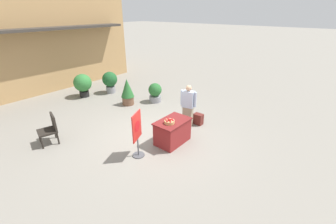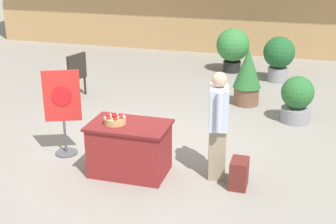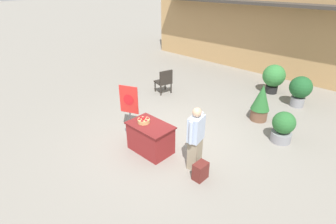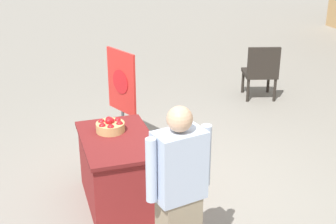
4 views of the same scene
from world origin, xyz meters
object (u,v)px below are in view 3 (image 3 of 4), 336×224
object	(u,v)px
display_table	(151,138)
potted_plant_far_left	(261,102)
potted_plant_near_left	(274,77)
patio_chair	(164,81)
potted_plant_near_right	(283,126)
person_visitor	(196,138)
potted_plant_far_right	(300,89)
poster_board	(129,107)
apple_basket	(144,120)
backpack	(200,171)

from	to	relation	value
display_table	potted_plant_far_left	bearing A→B (deg)	70.40
potted_plant_far_left	potted_plant_near_left	bearing A→B (deg)	105.53
patio_chair	potted_plant_near_right	world-z (taller)	patio_chair
person_visitor	potted_plant_near_left	world-z (taller)	person_visitor
potted_plant_near_right	potted_plant_far_right	bearing A→B (deg)	101.03
potted_plant_far_right	potted_plant_near_right	bearing A→B (deg)	-78.97
person_visitor	poster_board	size ratio (longest dim) A/B	1.13
potted_plant_near_left	potted_plant_far_right	bearing A→B (deg)	-24.96
apple_basket	person_visitor	bearing A→B (deg)	11.62
person_visitor	potted_plant_far_right	bearing A→B (deg)	-107.72
potted_plant_near_left	potted_plant_far_left	bearing A→B (deg)	-74.47
person_visitor	potted_plant_near_left	size ratio (longest dim) A/B	1.39
potted_plant_far_left	potted_plant_near_right	bearing A→B (deg)	-35.60
patio_chair	potted_plant_near_left	size ratio (longest dim) A/B	0.85
apple_basket	potted_plant_near_left	bearing A→B (deg)	82.66
display_table	potted_plant_near_right	world-z (taller)	potted_plant_near_right
display_table	potted_plant_near_left	distance (m)	6.10
potted_plant_near_right	person_visitor	bearing A→B (deg)	-112.28
person_visitor	potted_plant_far_left	bearing A→B (deg)	-102.17
person_visitor	potted_plant_near_left	bearing A→B (deg)	-95.26
backpack	potted_plant_far_left	bearing A→B (deg)	95.67
person_visitor	backpack	world-z (taller)	person_visitor
poster_board	potted_plant_near_right	distance (m)	4.36
apple_basket	patio_chair	size ratio (longest dim) A/B	0.32
display_table	potted_plant_near_left	xyz separation A→B (m)	(0.58, 6.07, 0.27)
display_table	backpack	distance (m)	1.64
potted_plant_far_left	potted_plant_near_right	distance (m)	1.29
display_table	patio_chair	xyz separation A→B (m)	(-2.49, 3.06, 0.14)
person_visitor	poster_board	xyz separation A→B (m)	(-2.50, 0.06, -0.04)
apple_basket	poster_board	distance (m)	1.10
backpack	poster_board	distance (m)	2.94
display_table	potted_plant_far_left	xyz separation A→B (m)	(1.27, 3.58, 0.24)
poster_board	potted_plant_far_left	bearing A→B (deg)	119.11
potted_plant_far_right	potted_plant_far_left	world-z (taller)	potted_plant_far_left
backpack	patio_chair	bearing A→B (deg)	143.58
apple_basket	potted_plant_far_left	size ratio (longest dim) A/B	0.26
potted_plant_near_right	potted_plant_near_left	size ratio (longest dim) A/B	0.78
apple_basket	backpack	distance (m)	1.94
potted_plant_far_right	potted_plant_near_right	size ratio (longest dim) A/B	1.23
display_table	backpack	world-z (taller)	display_table
potted_plant_far_right	potted_plant_near_left	distance (m)	1.33
display_table	apple_basket	bearing A→B (deg)	-170.06
backpack	potted_plant_near_left	size ratio (longest dim) A/B	0.37
apple_basket	potted_plant_far_left	bearing A→B (deg)	67.78
poster_board	potted_plant_far_right	xyz separation A→B (m)	(3.03, 5.18, -0.13)
backpack	potted_plant_far_right	world-z (taller)	potted_plant_far_right
apple_basket	backpack	world-z (taller)	apple_basket
apple_basket	potted_plant_far_right	size ratio (longest dim) A/B	0.29
potted_plant_far_right	potted_plant_near_right	distance (m)	2.72
poster_board	potted_plant_far_right	distance (m)	6.00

